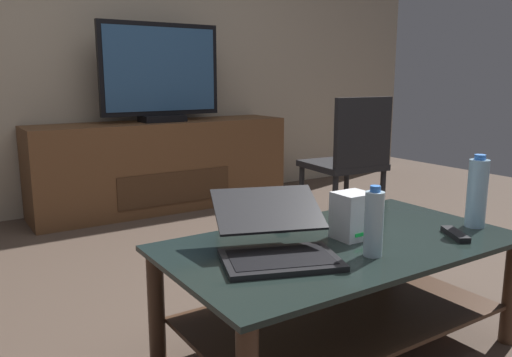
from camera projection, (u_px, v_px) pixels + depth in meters
The scene contains 13 objects.
ground_plane at pixel (283, 328), 2.08m from camera, with size 7.68×7.68×0.00m, color #4C3D33.
back_wall at pixel (94, 24), 3.80m from camera, with size 6.40×0.12×2.80m, color #B2A38C.
coffee_table at pixel (341, 276), 1.86m from camera, with size 1.28×0.71×0.43m.
media_cabinet at pixel (163, 165), 3.95m from camera, with size 1.98×0.47×0.68m.
television at pixel (161, 75), 3.80m from camera, with size 0.93×0.20×0.73m.
dining_chair at pixel (350, 158), 3.28m from camera, with size 0.48×0.48×0.89m.
laptop at pixel (275, 238), 1.67m from camera, with size 0.49×0.51×0.19m.
router_box at pixel (352, 215), 1.85m from camera, with size 0.13×0.12×0.17m.
water_bottle_near at pixel (374, 223), 1.66m from camera, with size 0.06×0.06×0.24m.
water_bottle_far at pixel (477, 193), 1.98m from camera, with size 0.08×0.08×0.29m.
cell_phone at pixel (359, 221), 2.07m from camera, with size 0.07×0.14×0.01m, color black.
tv_remote at pixel (455, 234), 1.88m from camera, with size 0.04×0.16×0.02m, color black.
soundbar_remote at pixel (277, 224), 2.01m from camera, with size 0.04×0.16×0.02m, color #2D2D30.
Camera 1 is at (-1.14, -1.55, 1.01)m, focal length 35.78 mm.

